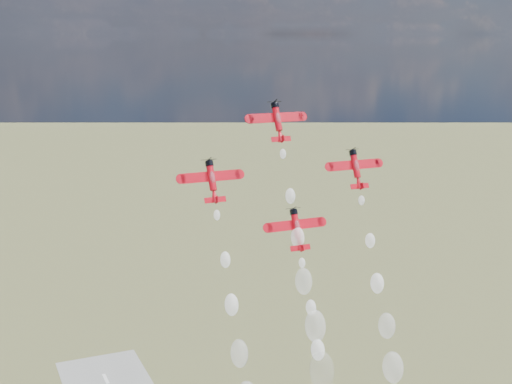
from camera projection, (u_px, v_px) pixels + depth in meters
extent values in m
cylinder|color=red|center=(277.00, 118.00, 129.39)|extent=(1.23, 3.01, 4.66)
cylinder|color=black|center=(275.00, 106.00, 129.82)|extent=(1.40, 1.64, 1.38)
cube|color=red|center=(276.00, 118.00, 129.71)|extent=(10.70, 0.90, 1.68)
cube|color=white|center=(262.00, 118.00, 128.70)|extent=(4.21, 0.22, 0.45)
cube|color=white|center=(290.00, 117.00, 130.91)|extent=(4.21, 0.22, 0.45)
cube|color=red|center=(281.00, 139.00, 128.58)|extent=(3.86, 0.50, 0.92)
cube|color=red|center=(283.00, 139.00, 127.95)|extent=(0.12, 1.83, 1.66)
ellipsoid|color=silver|center=(278.00, 118.00, 128.93)|extent=(0.96, 1.68, 2.34)
cone|color=red|center=(280.00, 135.00, 128.78)|extent=(1.23, 2.06, 2.58)
cylinder|color=red|center=(211.00, 178.00, 122.17)|extent=(1.23, 3.01, 4.66)
cylinder|color=black|center=(209.00, 164.00, 122.60)|extent=(1.40, 1.64, 1.38)
cube|color=red|center=(211.00, 177.00, 122.50)|extent=(10.70, 0.90, 1.68)
cube|color=white|center=(195.00, 178.00, 121.49)|extent=(4.21, 0.22, 0.45)
cube|color=white|center=(226.00, 175.00, 123.70)|extent=(4.21, 0.22, 0.45)
cube|color=red|center=(215.00, 200.00, 121.36)|extent=(3.86, 0.50, 0.92)
cube|color=red|center=(217.00, 200.00, 120.73)|extent=(0.12, 1.83, 1.66)
ellipsoid|color=silver|center=(212.00, 177.00, 121.72)|extent=(0.96, 1.68, 2.34)
cone|color=red|center=(214.00, 196.00, 121.56)|extent=(1.23, 2.06, 2.58)
cylinder|color=red|center=(355.00, 166.00, 133.10)|extent=(1.23, 3.01, 4.66)
cylinder|color=black|center=(353.00, 153.00, 133.53)|extent=(1.40, 1.64, 1.38)
cube|color=red|center=(354.00, 165.00, 133.42)|extent=(10.70, 0.90, 1.68)
cube|color=white|center=(341.00, 166.00, 132.41)|extent=(4.21, 0.22, 0.45)
cube|color=white|center=(367.00, 164.00, 134.62)|extent=(4.21, 0.22, 0.45)
cube|color=red|center=(360.00, 186.00, 132.28)|extent=(3.86, 0.50, 0.92)
cube|color=red|center=(362.00, 186.00, 131.66)|extent=(0.12, 1.83, 1.66)
ellipsoid|color=silver|center=(357.00, 166.00, 132.64)|extent=(0.96, 1.68, 2.34)
cone|color=red|center=(359.00, 183.00, 132.49)|extent=(1.23, 2.06, 2.58)
cylinder|color=red|center=(296.00, 226.00, 125.88)|extent=(1.23, 3.01, 4.66)
cylinder|color=black|center=(294.00, 212.00, 126.31)|extent=(1.40, 1.64, 1.38)
cube|color=red|center=(295.00, 225.00, 126.21)|extent=(10.70, 0.90, 1.68)
cube|color=white|center=(280.00, 227.00, 125.19)|extent=(4.21, 0.22, 0.45)
cube|color=white|center=(309.00, 223.00, 127.41)|extent=(4.21, 0.22, 0.45)
cube|color=red|center=(300.00, 248.00, 125.07)|extent=(3.86, 0.50, 0.92)
cube|color=red|center=(302.00, 248.00, 124.44)|extent=(0.12, 1.83, 1.66)
ellipsoid|color=silver|center=(297.00, 226.00, 125.43)|extent=(0.96, 1.68, 2.34)
cone|color=red|center=(299.00, 244.00, 125.27)|extent=(1.23, 2.06, 2.58)
sphere|color=white|center=(283.00, 154.00, 128.35)|extent=(1.07, 1.07, 1.07)
sphere|color=white|center=(290.00, 196.00, 126.95)|extent=(1.65, 1.65, 1.65)
sphere|color=white|center=(298.00, 238.00, 125.77)|extent=(2.22, 2.22, 2.22)
sphere|color=white|center=(304.00, 281.00, 124.37)|extent=(2.80, 2.80, 2.80)
sphere|color=white|center=(315.00, 326.00, 123.02)|extent=(3.37, 3.37, 3.37)
sphere|color=white|center=(322.00, 370.00, 121.56)|extent=(3.95, 3.95, 3.95)
sphere|color=white|center=(217.00, 215.00, 120.85)|extent=(1.07, 1.07, 1.07)
sphere|color=white|center=(225.00, 260.00, 119.62)|extent=(1.65, 1.65, 1.65)
sphere|color=white|center=(232.00, 305.00, 118.51)|extent=(2.22, 2.22, 2.22)
sphere|color=white|center=(239.00, 353.00, 116.85)|extent=(2.80, 2.80, 2.80)
sphere|color=white|center=(362.00, 200.00, 131.87)|extent=(1.07, 1.07, 1.07)
sphere|color=white|center=(370.00, 241.00, 130.78)|extent=(1.65, 1.65, 1.65)
sphere|color=white|center=(377.00, 283.00, 129.15)|extent=(2.22, 2.22, 2.22)
sphere|color=white|center=(387.00, 326.00, 128.22)|extent=(2.80, 2.80, 2.80)
sphere|color=white|center=(393.00, 367.00, 126.43)|extent=(3.37, 3.37, 3.37)
sphere|color=white|center=(302.00, 263.00, 124.73)|extent=(1.07, 1.07, 1.07)
sphere|color=white|center=(311.00, 308.00, 123.25)|extent=(1.65, 1.65, 1.65)
sphere|color=white|center=(318.00, 350.00, 122.22)|extent=(2.22, 2.22, 2.22)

